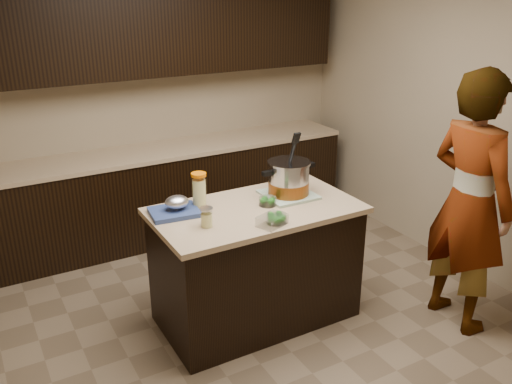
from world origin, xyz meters
TOP-DOWN VIEW (x-y plane):
  - ground_plane at (0.00, 0.00)m, footprint 4.00×4.00m
  - room_shell at (0.00, 0.00)m, footprint 4.04×4.04m
  - back_cabinets at (0.00, 1.74)m, footprint 3.60×0.63m
  - island at (0.00, 0.00)m, footprint 1.46×0.81m
  - dish_towel at (0.32, 0.08)m, footprint 0.37×0.37m
  - stock_pot at (0.32, 0.08)m, footprint 0.45×0.32m
  - lemonade_pitcher at (-0.35, 0.19)m, footprint 0.14×0.14m
  - mason_jar at (-0.43, -0.11)m, footprint 0.10×0.10m
  - broccoli_tub_left at (0.10, 0.00)m, footprint 0.16×0.16m
  - broccoli_tub_right at (-0.00, -0.28)m, footprint 0.17×0.17m
  - broccoli_tub_rect at (-0.05, -0.30)m, footprint 0.22×0.19m
  - blue_tray at (-0.53, 0.18)m, footprint 0.35×0.29m
  - person at (1.29, -0.75)m, footprint 0.47×0.70m

SIDE VIEW (x-z plane):
  - ground_plane at x=0.00m, z-range 0.00..0.00m
  - island at x=0.00m, z-range 0.00..0.90m
  - dish_towel at x=0.32m, z-range 0.90..0.92m
  - broccoli_tub_left at x=0.10m, z-range 0.90..0.96m
  - broccoli_tub_right at x=0.00m, z-range 0.90..0.96m
  - broccoli_tub_rect at x=-0.05m, z-range 0.90..0.96m
  - back_cabinets at x=0.00m, z-range -0.22..2.10m
  - blue_tray at x=-0.53m, z-range 0.88..1.00m
  - person at x=1.29m, z-range 0.00..1.89m
  - mason_jar at x=-0.43m, z-range 0.89..1.03m
  - lemonade_pitcher at x=-0.35m, z-range 0.89..1.15m
  - stock_pot at x=0.32m, z-range 0.80..1.25m
  - room_shell at x=0.00m, z-range 0.35..3.07m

